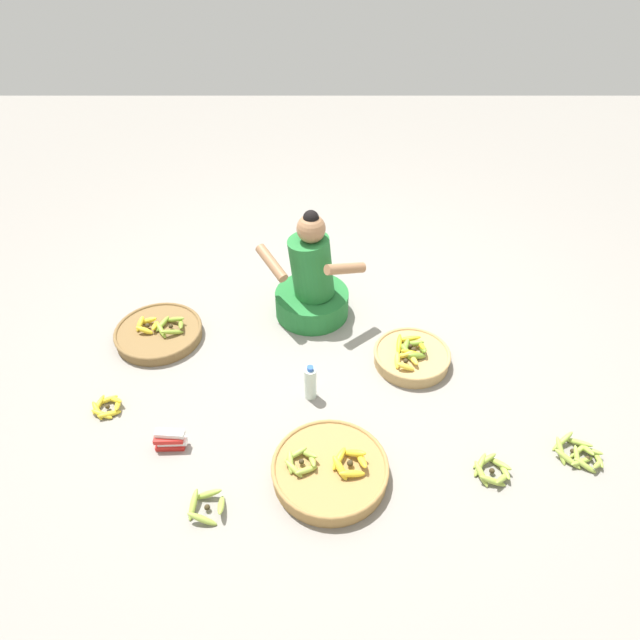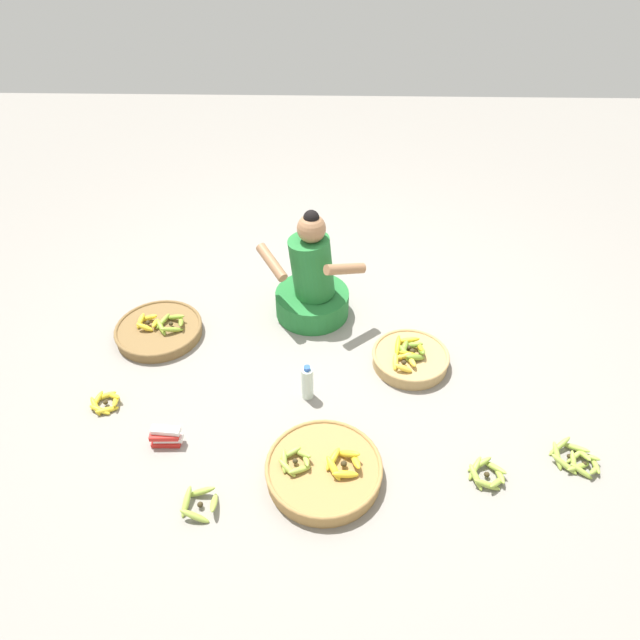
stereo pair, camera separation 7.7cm
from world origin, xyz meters
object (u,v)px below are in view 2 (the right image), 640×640
Objects in this scene: loose_bananas_mid_left at (105,403)px; loose_bananas_back_right at (199,503)px; banana_basket_near_vendor at (410,358)px; loose_bananas_front_center at (576,459)px; loose_bananas_near_bicycle at (487,474)px; water_bottle at (307,383)px; packet_carton_stack at (166,437)px; banana_basket_mid_right at (324,470)px; banana_basket_front_right at (159,330)px; vendor_woman_front at (312,283)px.

loose_bananas_back_right is at bearing -43.54° from loose_bananas_mid_left.
loose_bananas_back_right reaches higher than loose_bananas_mid_left.
loose_bananas_front_center is (0.83, -0.74, -0.03)m from banana_basket_near_vendor.
loose_bananas_near_bicycle is 1.13m from water_bottle.
packet_carton_stack reaches higher than loose_bananas_mid_left.
water_bottle is at bearing 100.94° from banana_basket_mid_right.
packet_carton_stack is at bearing 123.37° from loose_bananas_back_right.
banana_basket_front_right reaches higher than loose_bananas_front_center.
packet_carton_stack is (0.27, -0.92, 0.01)m from banana_basket_front_right.
banana_basket_front_right reaches higher than packet_carton_stack.
banana_basket_mid_right is 1.40m from loose_bananas_mid_left.
banana_basket_mid_right is at bearing -174.93° from loose_bananas_front_center.
banana_basket_near_vendor is 1.90m from loose_bananas_mid_left.
water_bottle reaches higher than banana_basket_near_vendor.
packet_carton_stack reaches higher than loose_bananas_front_center.
vendor_woman_front reaches higher than loose_bananas_front_center.
water_bottle is 1.41× the size of packet_carton_stack.
loose_bananas_back_right is 2.02m from loose_bananas_front_center.
loose_bananas_near_bicycle is at bearing -29.72° from water_bottle.
loose_bananas_mid_left is 0.96m from loose_bananas_back_right.
loose_bananas_back_right is at bearing -68.11° from banana_basket_front_right.
loose_bananas_front_center is 2.25m from packet_carton_stack.
water_bottle reaches higher than banana_basket_mid_right.
banana_basket_mid_right is 1.25× the size of banana_basket_near_vendor.
water_bottle reaches higher than loose_bananas_back_right.
vendor_woman_front is 1.69m from loose_bananas_near_bicycle.
loose_bananas_near_bicycle is at bearing 8.16° from loose_bananas_back_right.
loose_bananas_front_center is (1.99, 0.32, -0.01)m from loose_bananas_back_right.
loose_bananas_back_right is (-1.16, -1.07, -0.02)m from banana_basket_near_vendor.
packet_carton_stack is (-0.88, 0.19, 0.01)m from banana_basket_mid_right.
banana_basket_mid_right is 0.86m from loose_bananas_near_bicycle.
loose_bananas_mid_left is at bearing 172.81° from loose_bananas_front_center.
water_bottle is at bearing 150.28° from loose_bananas_near_bicycle.
banana_basket_near_vendor reaches higher than loose_bananas_front_center.
vendor_woman_front is 1.40× the size of banana_basket_front_right.
packet_carton_stack is at bearing 174.27° from loose_bananas_near_bicycle.
water_bottle reaches higher than loose_bananas_front_center.
loose_bananas_front_center is (1.37, 0.12, -0.03)m from banana_basket_mid_right.
loose_bananas_mid_left is (-1.32, 0.46, -0.03)m from banana_basket_mid_right.
banana_basket_mid_right reaches higher than loose_bananas_mid_left.
packet_carton_stack reaches higher than loose_bananas_near_bicycle.
banana_basket_front_right is at bearing 106.36° from packet_carton_stack.
banana_basket_mid_right is at bearing -121.98° from banana_basket_near_vendor.
banana_basket_mid_right is 3.18× the size of loose_bananas_back_right.
loose_bananas_mid_left is at bearing -142.95° from vendor_woman_front.
vendor_woman_front is at bearing 139.70° from loose_bananas_front_center.
packet_carton_stack is at bearing -153.70° from water_bottle.
loose_bananas_front_center is at bearing -7.19° from loose_bananas_mid_left.
banana_basket_near_vendor is 1.58m from loose_bananas_back_right.
loose_bananas_near_bicycle is (1.49, 0.21, -0.00)m from loose_bananas_back_right.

